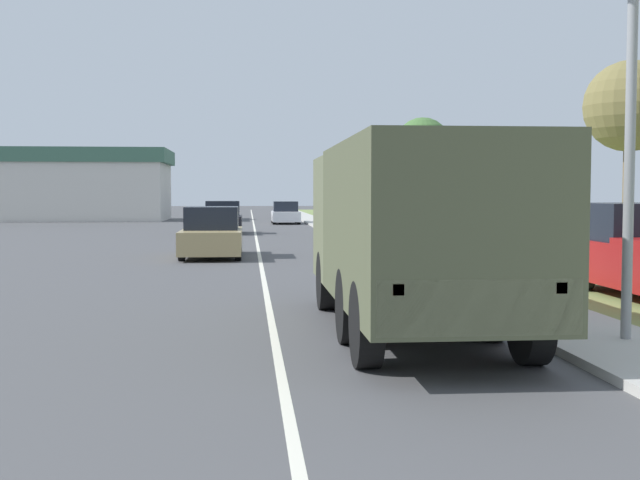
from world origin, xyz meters
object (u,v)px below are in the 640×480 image
car_nearest_ahead (212,235)px  lamp_post (615,63)px  car_fourth_ahead (225,211)px  car_second_ahead (223,219)px  military_truck (411,226)px  car_third_ahead (285,214)px

car_nearest_ahead → lamp_post: size_ratio=0.75×
car_fourth_ahead → lamp_post: (6.70, -53.69, 3.18)m
car_nearest_ahead → car_second_ahead: size_ratio=1.15×
military_truck → car_third_ahead: size_ratio=1.69×
car_fourth_ahead → lamp_post: size_ratio=0.77×
car_fourth_ahead → car_nearest_ahead: bearing=-89.0°
car_nearest_ahead → lamp_post: lamp_post is taller
car_third_ahead → car_fourth_ahead: bearing=115.7°
military_truck → car_second_ahead: military_truck is taller
military_truck → car_fourth_ahead: (-4.23, 52.35, -0.96)m
car_nearest_ahead → car_fourth_ahead: (-0.62, 37.58, -0.10)m
military_truck → lamp_post: bearing=-28.5°
car_second_ahead → car_third_ahead: (3.86, 13.22, -0.06)m
car_second_ahead → car_nearest_ahead: bearing=-89.6°
car_second_ahead → car_fourth_ahead: size_ratio=0.85×
lamp_post → military_truck: bearing=151.5°
car_third_ahead → car_fourth_ahead: car_third_ahead is taller
military_truck → lamp_post: (2.47, -1.34, 2.22)m
lamp_post → car_third_ahead: bearing=93.0°
car_nearest_ahead → car_second_ahead: 15.26m
military_truck → car_fourth_ahead: size_ratio=1.55×
military_truck → car_third_ahead: (0.14, 43.25, -0.92)m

